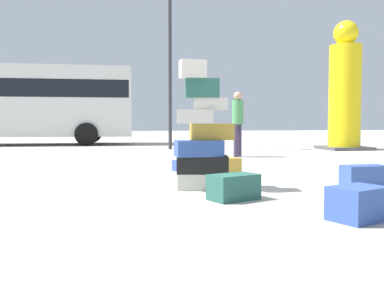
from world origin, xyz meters
TOP-DOWN VIEW (x-y plane):
  - ground_plane at (0.00, 0.00)m, footprint 80.00×80.00m
  - suitcase_tower at (0.36, -0.14)m, footprint 0.81×0.52m
  - suitcase_tan_foreground_far at (0.94, 1.38)m, footprint 0.78×0.57m
  - suitcase_teal_white_trunk at (0.56, -0.97)m, footprint 0.65×0.53m
  - suitcase_navy_behind_tower at (1.41, -2.17)m, footprint 0.60×0.53m
  - suitcase_navy_foreground_near at (2.75, -0.18)m, footprint 0.66×0.34m
  - suitcase_navy_right_side at (0.50, 2.02)m, footprint 0.59×0.46m
  - person_bearded_onlooker at (2.31, 4.92)m, footprint 0.30×0.30m
  - yellow_dummy_statue at (6.70, 7.22)m, footprint 1.46×1.46m
  - parked_bus at (-5.28, 12.29)m, footprint 10.05×2.86m
  - lamp_post at (0.94, 8.38)m, footprint 0.36×0.36m

SIDE VIEW (x-z plane):
  - ground_plane at x=0.00m, z-range 0.00..0.00m
  - suitcase_navy_right_side at x=0.50m, z-range 0.00..0.20m
  - suitcase_navy_foreground_near at x=2.75m, z-range 0.00..0.29m
  - suitcase_tan_foreground_far at x=0.94m, z-range 0.00..0.29m
  - suitcase_teal_white_trunk at x=0.56m, z-range 0.00..0.30m
  - suitcase_navy_behind_tower at x=1.41m, z-range 0.00..0.32m
  - suitcase_tower at x=0.36m, z-range -0.23..1.50m
  - person_bearded_onlooker at x=2.31m, z-range 0.17..1.89m
  - parked_bus at x=-5.28m, z-range 0.26..3.41m
  - yellow_dummy_statue at x=6.70m, z-range -0.23..4.07m
  - lamp_post at x=0.94m, z-range 0.95..7.40m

